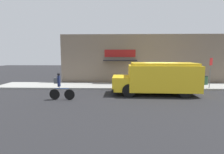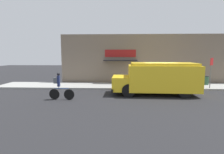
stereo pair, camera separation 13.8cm
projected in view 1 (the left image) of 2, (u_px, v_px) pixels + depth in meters
The scene contains 7 objects.
ground_plane at pixel (158, 90), 14.23m from camera, with size 70.00×70.00×0.00m, color #232326.
sidewalk at pixel (155, 86), 15.69m from camera, with size 28.00×2.97×0.15m.
storefront at pixel (151, 59), 17.17m from camera, with size 17.98×1.12×4.87m.
school_bus at pixel (158, 78), 12.61m from camera, with size 6.10×2.87×2.30m.
cyclist at pixel (60, 87), 11.14m from camera, with size 1.66×0.21×1.75m.
stop_sign_post at pixel (211, 68), 14.22m from camera, with size 0.45×0.45×2.53m.
trash_bin at pixel (204, 80), 16.15m from camera, with size 0.62×0.62×0.82m.
Camera 1 is at (-3.33, -14.10, 2.84)m, focal length 28.00 mm.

